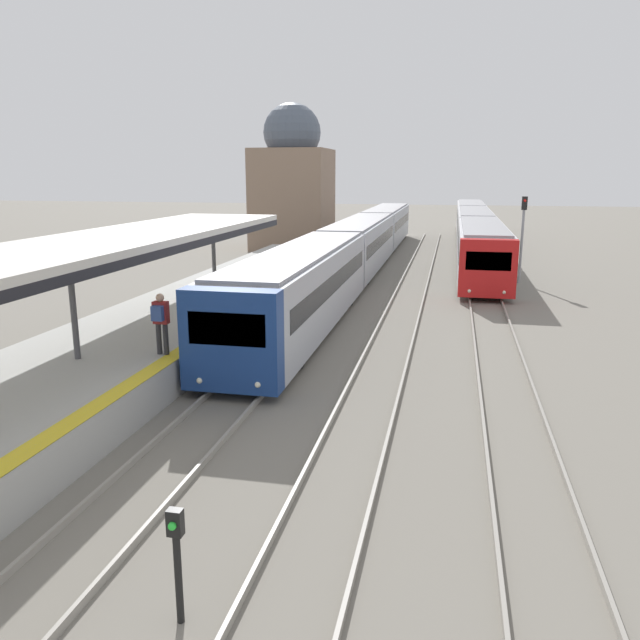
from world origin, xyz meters
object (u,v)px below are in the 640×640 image
object	(u,v)px
train_near	(359,243)
signal_post_near	(177,553)
train_far	(474,228)
signal_mast_far	(523,229)
person_on_platform	(161,319)

from	to	relation	value
train_near	signal_post_near	size ratio (longest dim) A/B	27.66
train_near	train_far	distance (m)	14.73
signal_post_near	signal_mast_far	size ratio (longest dim) A/B	0.36
person_on_platform	signal_mast_far	size ratio (longest dim) A/B	0.36
signal_post_near	person_on_platform	bearing A→B (deg)	116.87
train_near	train_far	xyz separation A→B (m)	(7.08, 12.91, -0.02)
train_far	signal_post_near	bearing A→B (deg)	-96.46
train_near	signal_mast_far	size ratio (longest dim) A/B	9.86
train_near	signal_post_near	xyz separation A→B (m)	(2.16, -30.54, -0.67)
person_on_platform	signal_post_near	world-z (taller)	person_on_platform
person_on_platform	train_far	size ratio (longest dim) A/B	0.04
person_on_platform	train_far	world-z (taller)	train_far
train_far	person_on_platform	bearing A→B (deg)	-104.59
train_far	train_near	bearing A→B (deg)	-118.75
signal_post_near	train_far	bearing A→B (deg)	83.54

